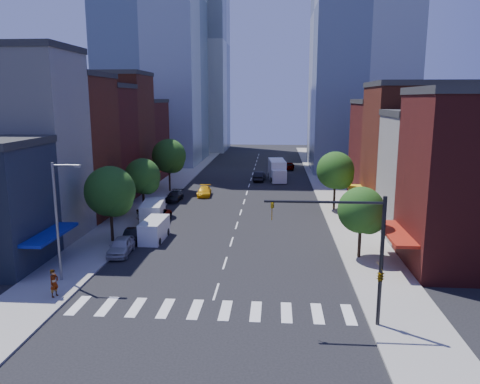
% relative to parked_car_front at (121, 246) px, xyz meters
% --- Properties ---
extents(ground, '(220.00, 220.00, 0.00)m').
position_rel_parked_car_front_xyz_m(ground, '(9.50, -7.57, -0.76)').
color(ground, black).
rests_on(ground, ground).
extents(sidewalk_left, '(5.00, 120.00, 0.15)m').
position_rel_parked_car_front_xyz_m(sidewalk_left, '(-3.00, 32.43, -0.69)').
color(sidewalk_left, gray).
rests_on(sidewalk_left, ground).
extents(sidewalk_right, '(5.00, 120.00, 0.15)m').
position_rel_parked_car_front_xyz_m(sidewalk_right, '(22.00, 32.43, -0.69)').
color(sidewalk_right, gray).
rests_on(sidewalk_right, ground).
extents(crosswalk, '(19.00, 3.00, 0.01)m').
position_rel_parked_car_front_xyz_m(crosswalk, '(9.50, -10.57, -0.76)').
color(crosswalk, silver).
rests_on(crosswalk, ground).
extents(bldg_left_1, '(12.00, 8.00, 18.00)m').
position_rel_parked_car_front_xyz_m(bldg_left_1, '(-11.50, 4.43, 8.24)').
color(bldg_left_1, beige).
rests_on(bldg_left_1, ground).
extents(bldg_left_2, '(12.00, 9.00, 16.00)m').
position_rel_parked_car_front_xyz_m(bldg_left_2, '(-11.50, 12.93, 7.24)').
color(bldg_left_2, '#5D2316').
rests_on(bldg_left_2, ground).
extents(bldg_left_3, '(12.00, 8.00, 15.00)m').
position_rel_parked_car_front_xyz_m(bldg_left_3, '(-11.50, 21.43, 6.74)').
color(bldg_left_3, '#511614').
rests_on(bldg_left_3, ground).
extents(bldg_left_4, '(12.00, 9.00, 17.00)m').
position_rel_parked_car_front_xyz_m(bldg_left_4, '(-11.50, 29.93, 7.74)').
color(bldg_left_4, '#5D2316').
rests_on(bldg_left_4, ground).
extents(bldg_left_5, '(12.00, 10.00, 13.00)m').
position_rel_parked_car_front_xyz_m(bldg_left_5, '(-11.50, 39.43, 5.74)').
color(bldg_left_5, '#511614').
rests_on(bldg_left_5, ground).
extents(bldg_right_1, '(12.00, 8.00, 12.00)m').
position_rel_parked_car_front_xyz_m(bldg_right_1, '(30.50, 7.43, 5.24)').
color(bldg_right_1, beige).
rests_on(bldg_right_1, ground).
extents(bldg_right_2, '(12.00, 10.00, 15.00)m').
position_rel_parked_car_front_xyz_m(bldg_right_2, '(30.50, 16.43, 6.74)').
color(bldg_right_2, '#5D2316').
rests_on(bldg_right_2, ground).
extents(bldg_right_3, '(12.00, 10.00, 13.00)m').
position_rel_parked_car_front_xyz_m(bldg_right_3, '(30.50, 26.43, 5.74)').
color(bldg_right_3, '#511614').
rests_on(bldg_right_3, ground).
extents(tower_ne, '(18.00, 20.00, 60.00)m').
position_rel_parked_car_front_xyz_m(tower_ne, '(29.50, 54.43, 29.24)').
color(tower_ne, '#9EA5AD').
rests_on(tower_ne, ground).
extents(tower_far_w, '(18.00, 18.00, 56.00)m').
position_rel_parked_car_front_xyz_m(tower_far_w, '(-8.50, 87.43, 27.24)').
color(tower_far_w, '#9EA5AD').
rests_on(tower_far_w, ground).
extents(traffic_signal, '(7.24, 2.24, 8.00)m').
position_rel_parked_car_front_xyz_m(traffic_signal, '(19.44, -12.07, 3.40)').
color(traffic_signal, black).
rests_on(traffic_signal, sidewalk_right).
extents(streetlight, '(2.25, 0.25, 9.00)m').
position_rel_parked_car_front_xyz_m(streetlight, '(-2.31, -6.57, 4.52)').
color(streetlight, slate).
rests_on(streetlight, sidewalk_left).
extents(tree_left_near, '(4.80, 4.80, 7.30)m').
position_rel_parked_car_front_xyz_m(tree_left_near, '(-1.85, 3.35, 4.10)').
color(tree_left_near, black).
rests_on(tree_left_near, sidewalk_left).
extents(tree_left_mid, '(4.20, 4.20, 6.65)m').
position_rel_parked_car_front_xyz_m(tree_left_mid, '(-1.85, 14.35, 3.77)').
color(tree_left_mid, black).
rests_on(tree_left_mid, sidewalk_left).
extents(tree_left_far, '(5.00, 5.00, 7.75)m').
position_rel_parked_car_front_xyz_m(tree_left_far, '(-1.85, 28.35, 4.44)').
color(tree_left_far, black).
rests_on(tree_left_far, sidewalk_left).
extents(tree_right_near, '(4.00, 4.00, 6.20)m').
position_rel_parked_car_front_xyz_m(tree_right_near, '(21.15, 0.35, 3.43)').
color(tree_right_near, black).
rests_on(tree_right_near, sidewalk_right).
extents(tree_right_far, '(4.60, 4.60, 7.20)m').
position_rel_parked_car_front_xyz_m(tree_right_far, '(21.15, 18.35, 4.10)').
color(tree_right_far, black).
rests_on(tree_right_far, sidewalk_right).
extents(parked_car_front, '(2.09, 4.58, 1.52)m').
position_rel_parked_car_front_xyz_m(parked_car_front, '(0.00, 0.00, 0.00)').
color(parked_car_front, '#ABAAAF').
rests_on(parked_car_front, ground).
extents(parked_car_second, '(1.47, 4.10, 1.35)m').
position_rel_parked_car_front_xyz_m(parked_car_second, '(0.00, 3.37, -0.09)').
color(parked_car_second, black).
rests_on(parked_car_second, ground).
extents(parked_car_third, '(3.02, 5.38, 1.42)m').
position_rel_parked_car_front_xyz_m(parked_car_third, '(0.27, 10.93, -0.05)').
color(parked_car_third, '#999999').
rests_on(parked_car_third, ground).
extents(parked_car_rear, '(2.02, 4.56, 1.30)m').
position_rel_parked_car_front_xyz_m(parked_car_rear, '(0.00, 22.25, -0.11)').
color(parked_car_rear, black).
rests_on(parked_car_rear, ground).
extents(cargo_van_near, '(2.06, 4.90, 2.07)m').
position_rel_parked_car_front_xyz_m(cargo_van_near, '(1.86, 4.39, 0.26)').
color(cargo_van_near, white).
rests_on(cargo_van_near, ground).
extents(cargo_van_far, '(2.87, 5.76, 2.36)m').
position_rel_parked_car_front_xyz_m(cargo_van_far, '(0.04, 10.83, 0.41)').
color(cargo_van_far, white).
rests_on(cargo_van_far, ground).
extents(taxi, '(2.18, 4.68, 1.32)m').
position_rel_parked_car_front_xyz_m(taxi, '(3.57, 25.89, -0.10)').
color(taxi, '#EDAC0C').
rests_on(taxi, ground).
extents(traffic_car_oncoming, '(2.07, 4.89, 1.57)m').
position_rel_parked_car_front_xyz_m(traffic_car_oncoming, '(11.00, 38.98, 0.02)').
color(traffic_car_oncoming, black).
rests_on(traffic_car_oncoming, ground).
extents(traffic_car_far, '(2.13, 4.45, 1.47)m').
position_rel_parked_car_front_xyz_m(traffic_car_far, '(16.44, 52.34, -0.03)').
color(traffic_car_far, '#999999').
rests_on(traffic_car_far, ground).
extents(box_truck, '(3.22, 8.58, 3.38)m').
position_rel_parked_car_front_xyz_m(box_truck, '(13.99, 40.16, 0.84)').
color(box_truck, silver).
rests_on(box_truck, ground).
extents(pedestrian_near, '(0.68, 0.83, 1.97)m').
position_rel_parked_car_front_xyz_m(pedestrian_near, '(-1.56, -9.57, 0.37)').
color(pedestrian_near, '#999999').
rests_on(pedestrian_near, sidewalk_left).
extents(pedestrian_far, '(0.87, 1.04, 1.91)m').
position_rel_parked_car_front_xyz_m(pedestrian_far, '(-1.00, 8.68, 0.34)').
color(pedestrian_far, '#999999').
rests_on(pedestrian_far, sidewalk_left).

